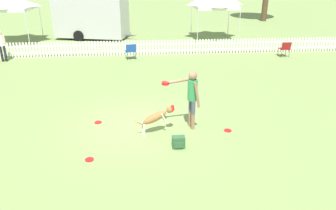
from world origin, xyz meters
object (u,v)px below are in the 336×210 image
Objects in this scene: folding_chair_center at (285,48)px; frisbee_near_handler at (89,160)px; frisbee_midfield at (98,122)px; equipment_trailer at (92,17)px; backpack_on_grass at (178,142)px; folding_chair_green_right at (131,50)px; canopy_tent_main at (6,2)px; frisbee_near_dog at (228,130)px; spectator_standing at (1,43)px; leaping_dog at (156,117)px; handler_person at (191,93)px.

frisbee_near_handler is at bearing 45.41° from folding_chair_center.
frisbee_midfield is 0.04× the size of equipment_trailer.
folding_chair_center is (6.75, 9.04, 0.33)m from backpack_on_grass.
frisbee_midfield is 0.27× the size of folding_chair_center.
canopy_tent_main is at bearing -41.56° from folding_chair_green_right.
spectator_standing reaches higher than frisbee_near_dog.
folding_chair_center is 0.52× the size of spectator_standing.
equipment_trailer is (-4.12, 14.96, 1.21)m from backpack_on_grass.
folding_chair_green_right reaches higher than leaping_dog.
leaping_dog is 0.23× the size of equipment_trailer.
spectator_standing is at bearing 31.02° from handler_person.
handler_person is 0.59× the size of canopy_tent_main.
frisbee_near_handler is at bearing -69.57° from equipment_trailer.
frisbee_midfield is at bearing 167.35° from frisbee_near_dog.
frisbee_midfield is 13.84m from canopy_tent_main.
spectator_standing is (-14.66, 0.30, 0.46)m from folding_chair_center.
canopy_tent_main is 4.67m from spectator_standing.
backpack_on_grass is 9.31m from folding_chair_green_right.
handler_person is 15.68m from canopy_tent_main.
frisbee_near_dog is at bearing 74.35° from leaping_dog.
folding_chair_green_right is 6.41m from equipment_trailer.
folding_chair_center reaches higher than frisbee_near_handler.
folding_chair_center is (7.30, 8.17, -0.03)m from leaping_dog.
folding_chair_center is 12.41m from equipment_trailer.
canopy_tent_main reaches higher than spectator_standing.
backpack_on_grass reaches higher than frisbee_near_dog.
folding_chair_center reaches higher than frisbee_near_dog.
folding_chair_green_right is (-1.93, 8.04, -0.62)m from handler_person.
handler_person reaches higher than frisbee_near_handler.
spectator_standing is 0.29× the size of equipment_trailer.
folding_chair_center is 14.67m from spectator_standing.
frisbee_near_dog is 0.07× the size of canopy_tent_main.
leaping_dog reaches higher than frisbee_near_dog.
handler_person is 1.12× the size of spectator_standing.
spectator_standing is 6.78m from equipment_trailer.
folding_chair_green_right is (-0.90, 8.32, -0.02)m from leaping_dog.
folding_chair_green_right is (0.88, 7.48, 0.49)m from frisbee_midfield.
spectator_standing is (1.01, -4.27, -1.59)m from canopy_tent_main.
backpack_on_grass is at bearing -60.87° from equipment_trailer.
frisbee_near_dog is at bearing -12.65° from frisbee_midfield.
leaping_dog is 5.66× the size of frisbee_midfield.
leaping_dog is at bearing 179.01° from frisbee_near_dog.
frisbee_midfield is 0.64× the size of backpack_on_grass.
frisbee_near_dog is (3.88, 1.27, 0.00)m from frisbee_near_handler.
frisbee_near_handler is 13.12m from folding_chair_center.
leaping_dog is 5.66× the size of frisbee_near_dog.
handler_person is 14.55m from equipment_trailer.
folding_chair_green_right reaches higher than folding_chair_center.
folding_chair_green_right reaches higher than frisbee_midfield.
frisbee_near_handler is 0.64× the size of backpack_on_grass.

